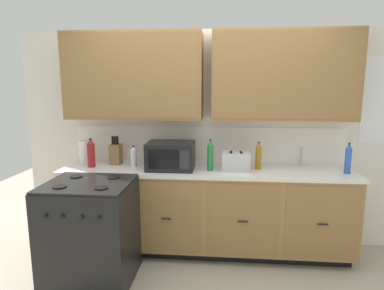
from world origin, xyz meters
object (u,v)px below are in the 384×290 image
at_px(bottle_amber, 258,156).
at_px(bottle_clear, 134,156).
at_px(stove_range, 91,232).
at_px(bottle_red, 91,153).
at_px(knife_block, 116,154).
at_px(bottle_green, 210,155).
at_px(paper_towel_roll, 85,152).
at_px(toaster, 236,161).
at_px(bottle_blue, 348,159).
at_px(microwave, 171,156).

height_order(bottle_amber, bottle_clear, bottle_amber).
xyz_separation_m(stove_range, bottle_red, (-0.20, 0.58, 0.61)).
distance_m(knife_block, bottle_green, 1.06).
relative_size(stove_range, bottle_amber, 3.32).
bearing_deg(bottle_clear, paper_towel_roll, 170.94).
bearing_deg(bottle_amber, knife_block, 176.19).
bearing_deg(toaster, bottle_green, -175.54).
bearing_deg(paper_towel_roll, bottle_amber, -2.38).
relative_size(toaster, bottle_red, 0.91).
distance_m(toaster, bottle_red, 1.52).
bearing_deg(bottle_blue, paper_towel_roll, 176.37).
bearing_deg(paper_towel_roll, bottle_blue, -3.63).
bearing_deg(paper_towel_roll, stove_range, -65.59).
bearing_deg(bottle_green, bottle_amber, 11.16).
xyz_separation_m(paper_towel_roll, bottle_amber, (1.88, -0.08, 0.01)).
height_order(microwave, toaster, microwave).
xyz_separation_m(stove_range, bottle_green, (1.06, 0.54, 0.62)).
relative_size(stove_range, toaster, 3.39).
distance_m(paper_towel_roll, bottle_clear, 0.58).
xyz_separation_m(toaster, bottle_amber, (0.23, 0.08, 0.04)).
xyz_separation_m(microwave, paper_towel_roll, (-0.98, 0.15, -0.01)).
bearing_deg(knife_block, toaster, -7.82).
height_order(knife_block, bottle_red, knife_block).
height_order(bottle_green, bottle_clear, bottle_green).
bearing_deg(bottle_red, bottle_blue, -0.88).
xyz_separation_m(microwave, bottle_red, (-0.85, 0.01, 0.01)).
height_order(paper_towel_roll, bottle_blue, bottle_blue).
bearing_deg(knife_block, bottle_blue, -4.72).
height_order(paper_towel_roll, bottle_green, bottle_green).
distance_m(microwave, knife_block, 0.66).
bearing_deg(microwave, knife_block, 165.10).
xyz_separation_m(toaster, bottle_green, (-0.26, -0.02, 0.06)).
height_order(bottle_clear, bottle_red, bottle_red).
distance_m(paper_towel_roll, bottle_green, 1.40).
bearing_deg(bottle_clear, bottle_red, -174.69).
relative_size(stove_range, bottle_green, 2.96).
distance_m(knife_block, paper_towel_roll, 0.34).
bearing_deg(paper_towel_roll, knife_block, 4.02).
relative_size(knife_block, bottle_blue, 1.01).
relative_size(stove_range, microwave, 1.98).
height_order(microwave, bottle_clear, microwave).
xyz_separation_m(paper_towel_roll, bottle_green, (1.39, -0.17, 0.03)).
bearing_deg(bottle_blue, knife_block, 175.28).
distance_m(bottle_red, bottle_blue, 2.61).
distance_m(stove_range, bottle_red, 0.87).
bearing_deg(stove_range, bottle_blue, 12.76).
bearing_deg(bottle_blue, microwave, 179.09).
distance_m(stove_range, paper_towel_roll, 0.99).
bearing_deg(bottle_red, bottle_amber, 1.79).
relative_size(microwave, bottle_clear, 2.10).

